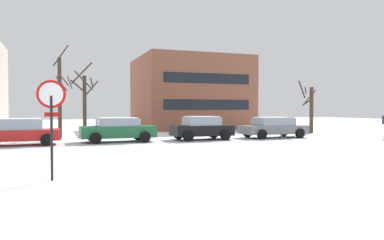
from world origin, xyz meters
The scene contains 11 objects.
ground_plane centered at (0.00, 0.00, 0.00)m, with size 120.00×120.00×0.00m, color white.
road_surface centered at (0.00, 3.46, 0.00)m, with size 80.00×8.92×0.00m.
stop_sign centered at (-1.08, -2.39, 1.91)m, with size 0.76×0.10×2.72m.
parked_car_red centered at (-2.76, 8.75, 0.73)m, with size 4.05×2.14×1.44m.
parked_car_green centered at (2.46, 9.06, 0.74)m, with size 4.34×2.17×1.44m.
parked_car_black centered at (7.68, 8.81, 0.75)m, with size 3.83×2.08×1.49m.
parked_car_gray centered at (12.90, 8.76, 0.72)m, with size 4.54×2.15×1.40m.
tree_far_right centered at (-0.70, 12.91, 2.82)m, with size 1.25×1.42×6.23m.
tree_far_left centered at (0.87, 13.23, 2.48)m, with size 1.85×1.84×5.24m.
tree_far_mid centered at (18.38, 11.95, 2.06)m, with size 1.80×1.60×4.29m.
building_far_right centered at (11.71, 22.35, 3.54)m, with size 10.21×9.64×7.09m.
Camera 1 is at (-0.97, -13.16, 1.94)m, focal length 35.02 mm.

